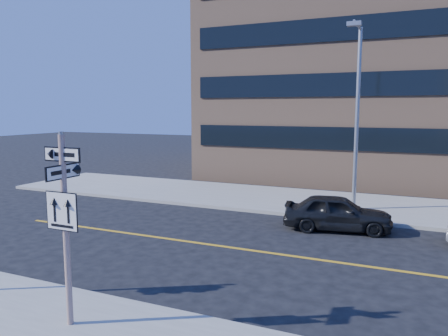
% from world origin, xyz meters
% --- Properties ---
extents(ground, '(120.00, 120.00, 0.00)m').
position_xyz_m(ground, '(0.00, 0.00, 0.00)').
color(ground, black).
rests_on(ground, ground).
extents(sign_pole, '(0.92, 0.92, 4.06)m').
position_xyz_m(sign_pole, '(0.00, -2.51, 2.44)').
color(sign_pole, beige).
rests_on(sign_pole, near_sidewalk).
extents(parked_car_a, '(2.34, 4.30, 1.39)m').
position_xyz_m(parked_car_a, '(3.82, 7.66, 0.69)').
color(parked_car_a, black).
rests_on(parked_car_a, ground).
extents(streetlight_a, '(0.55, 2.25, 8.00)m').
position_xyz_m(streetlight_a, '(4.00, 10.76, 4.76)').
color(streetlight_a, gray).
rests_on(streetlight_a, far_sidewalk).
extents(building_brick, '(18.00, 18.00, 18.00)m').
position_xyz_m(building_brick, '(2.00, 25.00, 9.00)').
color(building_brick, tan).
rests_on(building_brick, ground).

